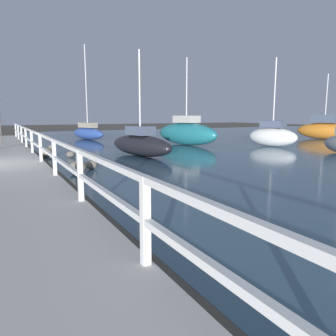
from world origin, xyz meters
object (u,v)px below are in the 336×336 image
at_px(sailboat_black, 140,144).
at_px(sailboat_orange, 324,129).
at_px(sailboat_teal, 186,133).
at_px(sailboat_white, 273,135).
at_px(sailboat_blue, 88,132).

height_order(sailboat_black, sailboat_orange, sailboat_orange).
height_order(sailboat_teal, sailboat_white, sailboat_teal).
height_order(sailboat_white, sailboat_orange, sailboat_white).
bearing_deg(sailboat_blue, sailboat_black, -106.62).
xyz_separation_m(sailboat_black, sailboat_teal, (5.19, 4.21, 0.23)).
xyz_separation_m(sailboat_blue, sailboat_teal, (4.69, -8.23, 0.21)).
height_order(sailboat_black, sailboat_teal, sailboat_teal).
xyz_separation_m(sailboat_blue, sailboat_orange, (17.91, -8.95, 0.22)).
bearing_deg(sailboat_blue, sailboat_white, -66.57).
bearing_deg(sailboat_black, sailboat_orange, -0.99).
bearing_deg(sailboat_teal, sailboat_orange, -14.34).
distance_m(sailboat_black, sailboat_white, 9.64).
bearing_deg(sailboat_white, sailboat_orange, -0.41).
distance_m(sailboat_blue, sailboat_teal, 9.48).
height_order(sailboat_black, sailboat_blue, sailboat_blue).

